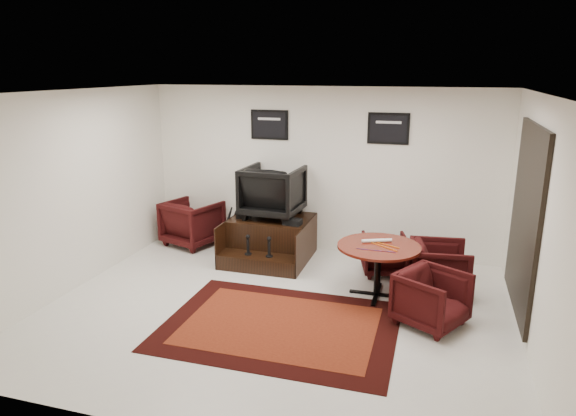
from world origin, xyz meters
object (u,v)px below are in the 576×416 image
object	(u,v)px
armchair_side	(192,220)
table_chair_window	(440,265)
meeting_table	(379,251)
shine_chair	(273,189)
table_chair_back	(384,252)
table_chair_corner	(432,296)
shine_podium	(271,240)

from	to	relation	value
armchair_side	table_chair_window	size ratio (longest dim) A/B	1.11
armchair_side	meeting_table	distance (m)	3.68
shine_chair	table_chair_back	bearing A→B (deg)	174.74
shine_chair	meeting_table	size ratio (longest dim) A/B	0.83
shine_chair	table_chair_back	xyz separation A→B (m)	(1.90, -0.28, -0.82)
shine_chair	table_chair_corner	size ratio (longest dim) A/B	1.25
meeting_table	table_chair_window	bearing A→B (deg)	24.08
armchair_side	meeting_table	world-z (taller)	armchair_side
table_chair_window	armchair_side	bearing A→B (deg)	71.20
shine_chair	meeting_table	world-z (taller)	shine_chair
armchair_side	table_chair_corner	distance (m)	4.62
shine_chair	armchair_side	distance (m)	1.72
shine_chair	table_chair_window	xyz separation A→B (m)	(2.72, -0.77, -0.75)
shine_podium	table_chair_corner	xyz separation A→B (m)	(2.64, -1.66, 0.06)
shine_podium	meeting_table	size ratio (longest dim) A/B	1.20
shine_chair	table_chair_corner	distance (m)	3.29
meeting_table	table_chair_window	distance (m)	0.93
armchair_side	table_chair_corner	size ratio (longest dim) A/B	1.17
shine_podium	armchair_side	xyz separation A→B (m)	(-1.56, 0.26, 0.13)
table_chair_corner	shine_chair	bearing A→B (deg)	85.31
armchair_side	table_chair_back	distance (m)	3.48
shine_podium	table_chair_window	xyz separation A→B (m)	(2.72, -0.63, 0.09)
shine_podium	table_chair_back	size ratio (longest dim) A/B	2.02
table_chair_corner	table_chair_back	bearing A→B (deg)	55.62
table_chair_window	table_chair_corner	size ratio (longest dim) A/B	1.06
shine_podium	table_chair_corner	size ratio (longest dim) A/B	1.80
armchair_side	meeting_table	size ratio (longest dim) A/B	0.78
shine_chair	table_chair_window	world-z (taller)	shine_chair
armchair_side	table_chair_window	world-z (taller)	armchair_side
armchair_side	table_chair_back	world-z (taller)	armchair_side
meeting_table	armchair_side	bearing A→B (deg)	160.06
armchair_side	shine_podium	bearing A→B (deg)	-170.78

